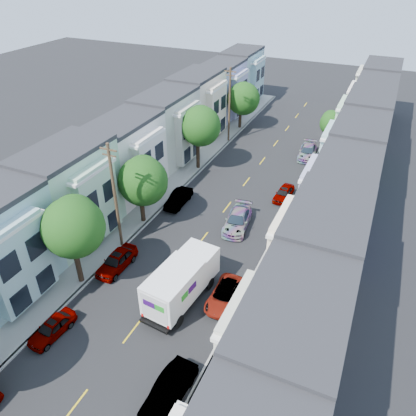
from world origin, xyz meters
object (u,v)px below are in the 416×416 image
(tree_far_r, at_px, (331,124))
(fedex_truck, at_px, (181,281))
(tree_e, at_px, (243,99))
(utility_pole_near, at_px, (115,198))
(parked_right_c, at_px, (284,193))
(parked_right_d, at_px, (307,152))
(lead_sedan, at_px, (237,220))
(parked_left_d, at_px, (179,199))
(tree_c, at_px, (142,181))
(parked_left_c, at_px, (117,261))
(utility_pole_far, at_px, (229,105))
(parked_right_b, at_px, (225,295))
(tree_b, at_px, (73,227))
(parked_right_a, at_px, (169,391))
(parked_left_b, at_px, (52,328))
(motorcycle, at_px, (159,415))

(tree_far_r, relative_size, fedex_truck, 0.79)
(tree_e, xyz_separation_m, utility_pole_near, (0.00, -31.28, 0.63))
(parked_right_c, bearing_deg, parked_right_d, 93.55)
(utility_pole_near, bearing_deg, tree_far_r, 64.96)
(lead_sedan, distance_m, parked_left_d, 7.25)
(parked_right_c, bearing_deg, tree_c, -134.72)
(parked_left_c, relative_size, parked_right_d, 0.94)
(utility_pole_near, height_order, utility_pole_far, same)
(parked_right_b, bearing_deg, tree_b, -167.01)
(parked_right_b, bearing_deg, parked_right_a, -91.06)
(parked_left_d, distance_m, parked_right_c, 11.35)
(parked_left_b, height_order, parked_right_b, parked_right_b)
(parked_left_c, relative_size, parked_right_b, 1.02)
(tree_c, relative_size, tree_far_r, 1.27)
(tree_e, height_order, parked_left_b, tree_e)
(tree_far_r, relative_size, motorcycle, 2.96)
(tree_far_r, bearing_deg, parked_left_d, -120.78)
(parked_right_c, distance_m, parked_right_d, 11.36)
(tree_e, distance_m, parked_left_d, 23.20)
(parked_left_d, relative_size, parked_right_c, 1.06)
(lead_sedan, bearing_deg, parked_right_b, -81.99)
(parked_right_d, height_order, motorcycle, parked_right_d)
(tree_e, distance_m, parked_right_b, 35.81)
(tree_far_r, xyz_separation_m, parked_right_d, (-1.99, -2.73, -3.19))
(parked_right_b, xyz_separation_m, motorcycle, (0.09, -10.16, -0.24))
(tree_e, bearing_deg, utility_pole_far, -89.98)
(fedex_truck, relative_size, parked_left_d, 1.67)
(lead_sedan, bearing_deg, parked_left_c, -133.41)
(tree_b, height_order, parked_right_a, tree_b)
(tree_e, xyz_separation_m, parked_right_b, (11.20, -33.79, -3.90))
(utility_pole_near, relative_size, fedex_truck, 1.42)
(parked_left_b, bearing_deg, parked_right_d, 79.23)
(tree_e, xyz_separation_m, tree_far_r, (13.20, -3.04, -0.60))
(parked_left_c, xyz_separation_m, parked_right_b, (9.80, 0.19, -0.12))
(tree_b, distance_m, parked_right_b, 12.54)
(parked_right_d, bearing_deg, parked_left_d, -124.96)
(tree_far_r, bearing_deg, utility_pole_near, -115.04)
(parked_right_c, bearing_deg, lead_sedan, -107.24)
(fedex_truck, xyz_separation_m, parked_left_d, (-6.70, 12.10, -1.18))
(parked_right_c, relative_size, motorcycle, 2.13)
(tree_far_r, bearing_deg, parked_right_d, -126.20)
(lead_sedan, relative_size, motorcycle, 2.75)
(utility_pole_far, height_order, parked_right_b, utility_pole_far)
(utility_pole_near, xyz_separation_m, fedex_truck, (8.10, -3.67, -3.27))
(parked_left_b, xyz_separation_m, parked_right_a, (9.80, -0.87, 0.12))
(tree_b, height_order, utility_pole_far, utility_pole_far)
(parked_left_d, xyz_separation_m, parked_right_a, (9.80, -19.75, 0.04))
(tree_far_r, xyz_separation_m, utility_pole_near, (-13.19, -28.24, 1.22))
(utility_pole_near, height_order, parked_right_d, utility_pole_near)
(utility_pole_far, relative_size, parked_right_b, 2.21)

